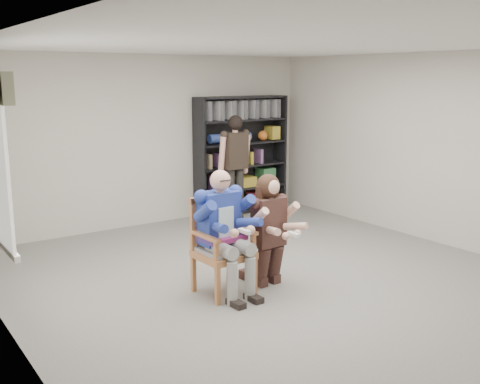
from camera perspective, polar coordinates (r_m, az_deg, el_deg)
room_shell at (r=6.48m, az=4.50°, el=2.36°), size 6.00×7.00×2.80m
floor at (r=6.85m, az=4.31°, el=-9.29°), size 6.00×7.00×0.01m
armchair at (r=6.38m, az=-1.68°, el=-5.56°), size 0.67×0.64×1.11m
seated_man at (r=6.33m, az=-1.69°, el=-4.12°), size 0.65×0.89×1.44m
kneeling_woman at (r=6.58m, az=3.13°, el=-4.07°), size 0.59×0.91×1.32m
bookshelf at (r=10.13m, az=0.14°, el=3.77°), size 1.80×0.38×2.10m
standing_man at (r=9.32m, az=-0.50°, el=2.19°), size 0.57×0.33×1.81m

